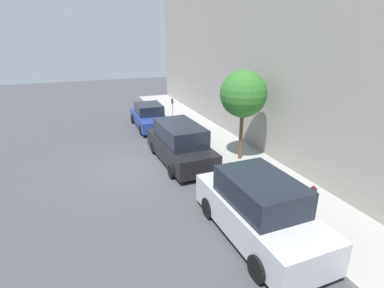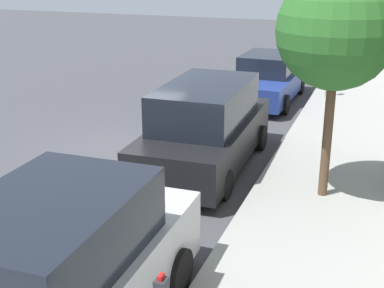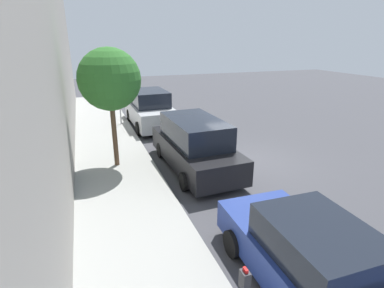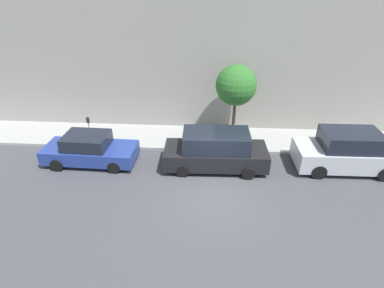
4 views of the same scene
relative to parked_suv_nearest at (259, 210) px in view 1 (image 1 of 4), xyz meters
The scene contains 8 objects.
ground_plane 6.77m from the parked_suv_nearest, 110.99° to the left, with size 60.00×60.00×0.00m, color #424247.
sidewalk 6.80m from the parked_suv_nearest, 68.17° to the left, with size 2.82×32.00×0.15m.
parked_suv_nearest is the anchor object (origin of this frame).
parked_minivan_second 6.25m from the parked_suv_nearest, 92.59° to the left, with size 2.04×4.95×1.90m.
parked_sedan_third 12.45m from the parked_suv_nearest, 91.20° to the left, with size 1.92×4.55×1.54m.
parking_meter_near 1.62m from the parked_suv_nearest, 16.18° to the right, with size 0.11×0.15×1.49m.
parking_meter_far 13.18m from the parked_suv_nearest, 83.26° to the left, with size 0.11×0.15×1.51m.
street_tree 6.26m from the parked_suv_nearest, 65.19° to the left, with size 2.12×2.12×4.19m.
Camera 1 is at (-2.20, -12.64, 5.80)m, focal length 28.00 mm.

